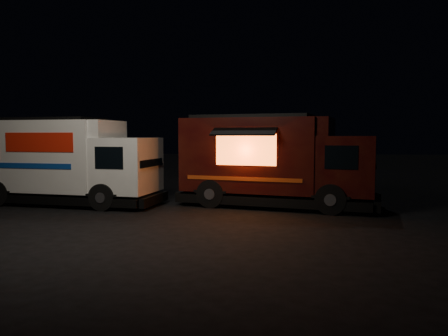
# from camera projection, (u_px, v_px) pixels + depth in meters

# --- Properties ---
(ground) EXTENTS (80.00, 80.00, 0.00)m
(ground) POSITION_uv_depth(u_px,v_px,m) (159.00, 211.00, 12.95)
(ground) COLOR black
(ground) RESTS_ON ground
(white_truck) EXTENTS (6.50, 3.12, 2.83)m
(white_truck) POSITION_uv_depth(u_px,v_px,m) (68.00, 161.00, 14.30)
(white_truck) COLOR silver
(white_truck) RESTS_ON ground
(red_truck) EXTENTS (6.62, 3.85, 2.90)m
(red_truck) POSITION_uv_depth(u_px,v_px,m) (278.00, 161.00, 13.85)
(red_truck) COLOR #37110A
(red_truck) RESTS_ON ground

